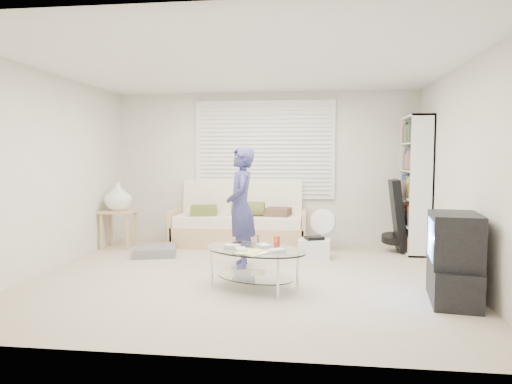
# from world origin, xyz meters

# --- Properties ---
(ground) EXTENTS (5.00, 5.00, 0.00)m
(ground) POSITION_xyz_m (0.00, 0.00, 0.00)
(ground) COLOR tan
(ground) RESTS_ON ground
(room_shell) EXTENTS (5.02, 4.52, 2.51)m
(room_shell) POSITION_xyz_m (0.00, 0.48, 1.63)
(room_shell) COLOR beige
(room_shell) RESTS_ON ground
(window_blinds) EXTENTS (2.32, 0.08, 1.62)m
(window_blinds) POSITION_xyz_m (0.00, 2.20, 1.55)
(window_blinds) COLOR silver
(window_blinds) RESTS_ON ground
(futon_sofa) EXTENTS (2.14, 0.86, 1.05)m
(futon_sofa) POSITION_xyz_m (-0.36, 1.87, 0.34)
(futon_sofa) COLOR tan
(futon_sofa) RESTS_ON ground
(grey_floor_pillow) EXTENTS (0.72, 0.72, 0.13)m
(grey_floor_pillow) POSITION_xyz_m (-1.47, 0.99, 0.07)
(grey_floor_pillow) COLOR #5F5E63
(grey_floor_pillow) RESTS_ON ground
(side_table) EXTENTS (0.53, 0.42, 1.04)m
(side_table) POSITION_xyz_m (-2.22, 1.42, 0.77)
(side_table) COLOR tan
(side_table) RESTS_ON ground
(bookshelf) EXTENTS (0.32, 0.86, 2.04)m
(bookshelf) POSITION_xyz_m (2.32, 1.69, 1.02)
(bookshelf) COLOR white
(bookshelf) RESTS_ON ground
(guitar_case) EXTENTS (0.39, 0.40, 1.08)m
(guitar_case) POSITION_xyz_m (2.07, 1.64, 0.48)
(guitar_case) COLOR black
(guitar_case) RESTS_ON ground
(floor_fan) EXTENTS (0.41, 0.26, 0.65)m
(floor_fan) POSITION_xyz_m (0.95, 1.59, 0.38)
(floor_fan) COLOR white
(floor_fan) RESTS_ON ground
(storage_bin) EXTENTS (0.46, 0.34, 0.31)m
(storage_bin) POSITION_xyz_m (0.83, 1.08, 0.14)
(storage_bin) COLOR white
(storage_bin) RESTS_ON ground
(tv_unit) EXTENTS (0.55, 0.87, 0.89)m
(tv_unit) POSITION_xyz_m (2.20, -0.70, 0.43)
(tv_unit) COLOR black
(tv_unit) RESTS_ON ground
(coffee_table) EXTENTS (1.38, 1.16, 0.56)m
(coffee_table) POSITION_xyz_m (0.18, -0.49, 0.36)
(coffee_table) COLOR silver
(coffee_table) RESTS_ON ground
(standing_person) EXTENTS (0.47, 0.63, 1.57)m
(standing_person) POSITION_xyz_m (-0.12, 0.43, 0.78)
(standing_person) COLOR navy
(standing_person) RESTS_ON ground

